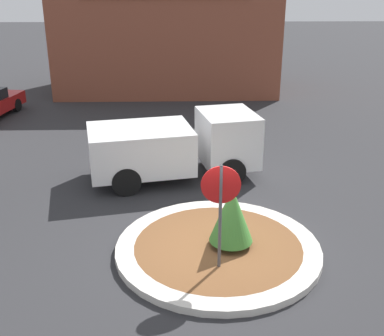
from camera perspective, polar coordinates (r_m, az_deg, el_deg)
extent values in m
plane|color=#2D2D30|center=(11.42, 3.08, -9.85)|extent=(120.00, 120.00, 0.00)
cylinder|color=beige|center=(11.38, 3.09, -9.48)|extent=(4.76, 4.76, 0.17)
cylinder|color=brown|center=(11.38, 3.09, -9.48)|extent=(3.90, 3.90, 0.17)
cylinder|color=#4C4C51|center=(10.04, 3.34, -6.35)|extent=(0.07, 0.07, 2.52)
cylinder|color=#B71414|center=(9.68, 3.45, -2.02)|extent=(0.82, 0.03, 0.82)
cylinder|color=brown|center=(11.33, 4.60, -8.77)|extent=(0.08, 0.08, 0.13)
cone|color=#3D7F33|center=(10.98, 4.71, -5.46)|extent=(1.01, 1.01, 1.34)
cube|color=white|center=(15.38, 4.22, 3.63)|extent=(2.04, 2.37, 1.63)
cube|color=white|center=(14.87, -6.14, 2.29)|extent=(3.48, 2.77, 1.32)
cube|color=black|center=(15.47, 6.30, 4.77)|extent=(0.42, 1.83, 0.57)
cylinder|color=black|center=(16.50, 2.60, 2.12)|extent=(0.89, 0.41, 0.86)
cylinder|color=black|center=(14.70, 4.72, -0.47)|extent=(0.89, 0.41, 0.86)
cylinder|color=black|center=(15.97, -8.55, 1.21)|extent=(0.89, 0.41, 0.86)
cylinder|color=black|center=(14.11, -7.79, -1.60)|extent=(0.89, 0.41, 0.86)
cube|color=brown|center=(27.28, -2.99, 15.75)|extent=(11.58, 6.00, 6.21)
cylinder|color=black|center=(24.33, -20.07, 7.01)|extent=(0.30, 0.63, 0.61)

